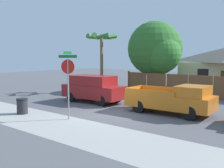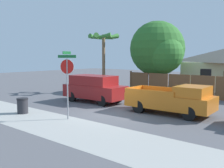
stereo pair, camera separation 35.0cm
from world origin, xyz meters
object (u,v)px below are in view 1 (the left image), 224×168
at_px(oak_tree, 156,50).
at_px(orange_pickup, 173,99).
at_px(red_suv, 93,88).
at_px(trash_bin, 22,106).
at_px(palm_tree, 102,42).
at_px(stop_sign, 68,73).

bearing_deg(oak_tree, orange_pickup, -55.10).
xyz_separation_m(red_suv, trash_bin, (-0.58, -5.29, -0.57)).
relative_size(oak_tree, red_suv, 1.40).
distance_m(palm_tree, trash_bin, 10.76).
xyz_separation_m(oak_tree, palm_tree, (-3.54, -3.62, 0.68)).
bearing_deg(trash_bin, palm_tree, 104.16).
height_order(orange_pickup, trash_bin, orange_pickup).
xyz_separation_m(red_suv, orange_pickup, (6.09, 0.01, -0.18)).
bearing_deg(trash_bin, red_suv, 83.78).
relative_size(oak_tree, trash_bin, 7.37).
xyz_separation_m(palm_tree, red_suv, (3.01, -4.36, -3.50)).
bearing_deg(trash_bin, oak_tree, 85.24).
xyz_separation_m(oak_tree, trash_bin, (-1.11, -13.27, -3.40)).
bearing_deg(red_suv, stop_sign, -63.90).
bearing_deg(orange_pickup, stop_sign, -131.03).
height_order(palm_tree, trash_bin, palm_tree).
height_order(red_suv, trash_bin, red_suv).
height_order(oak_tree, trash_bin, oak_tree).
distance_m(red_suv, trash_bin, 5.35).
relative_size(red_suv, orange_pickup, 0.94).
height_order(palm_tree, red_suv, palm_tree).
bearing_deg(palm_tree, trash_bin, -75.84).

